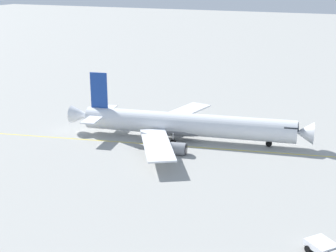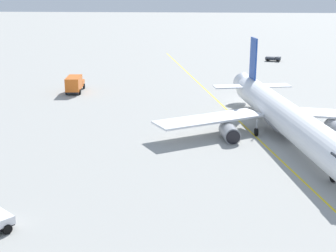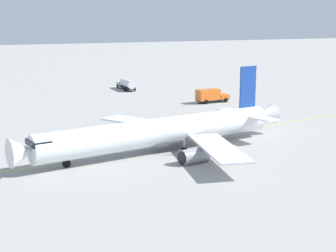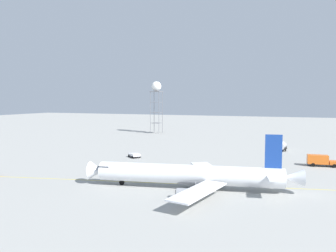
% 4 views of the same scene
% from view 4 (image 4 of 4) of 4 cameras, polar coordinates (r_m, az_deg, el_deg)
% --- Properties ---
extents(ground_plane, '(600.00, 600.00, 0.00)m').
position_cam_4_polar(ground_plane, '(69.77, 3.47, -10.66)').
color(ground_plane, '#9E9E99').
extents(airliner_main, '(34.57, 43.99, 11.67)m').
position_cam_4_polar(airliner_main, '(69.12, 3.96, -8.44)').
color(airliner_main, white).
rests_on(airliner_main, ground_plane).
extents(pushback_tug_truck, '(4.77, 5.00, 1.30)m').
position_cam_4_polar(pushback_tug_truck, '(105.89, -5.75, -4.96)').
color(pushback_tug_truck, '#232326').
rests_on(pushback_tug_truck, ground_plane).
extents(catering_truck_truck, '(3.31, 8.07, 3.10)m').
position_cam_4_polar(catering_truck_truck, '(100.68, 24.64, -5.36)').
color(catering_truck_truck, '#232326').
rests_on(catering_truck_truck, ground_plane).
extents(fuel_tanker_truck, '(9.81, 3.00, 2.87)m').
position_cam_4_polar(fuel_tanker_truck, '(127.41, 18.97, -3.21)').
color(fuel_tanker_truck, '#232326').
rests_on(fuel_tanker_truck, ground_plane).
extents(radar_tower, '(5.74, 5.74, 27.86)m').
position_cam_4_polar(radar_tower, '(179.34, -2.00, 6.28)').
color(radar_tower, slate).
rests_on(radar_tower, ground_plane).
extents(taxiway_centreline, '(33.65, 152.42, 0.01)m').
position_cam_4_polar(taxiway_centreline, '(72.91, 8.90, -10.03)').
color(taxiway_centreline, yellow).
rests_on(taxiway_centreline, ground_plane).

